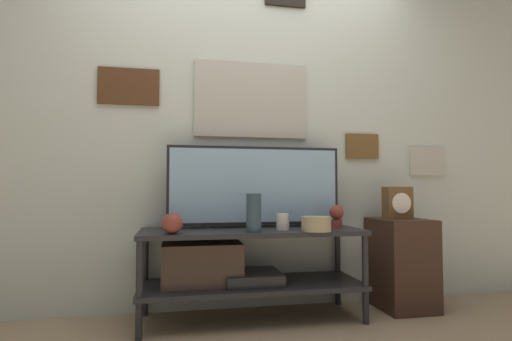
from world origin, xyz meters
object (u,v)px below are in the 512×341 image
object	(u,v)px
vase_tall_ceramic	(254,213)
vase_wide_bowl	(316,224)
television	(255,186)
decorative_bust	(337,215)
vase_round_glass	(172,223)
candle_jar	(283,222)
mantel_clock	(398,203)

from	to	relation	value
vase_tall_ceramic	vase_wide_bowl	bearing A→B (deg)	-4.13
television	decorative_bust	xyz separation A→B (m)	(0.53, -0.14, -0.20)
vase_wide_bowl	vase_round_glass	distance (m)	0.87
vase_wide_bowl	decorative_bust	distance (m)	0.26
vase_tall_ceramic	candle_jar	size ratio (longest dim) A/B	2.26
vase_tall_ceramic	candle_jar	bearing A→B (deg)	23.99
vase_tall_ceramic	vase_round_glass	bearing A→B (deg)	-178.48
vase_round_glass	decorative_bust	xyz separation A→B (m)	(1.07, 0.15, 0.02)
mantel_clock	vase_wide_bowl	bearing A→B (deg)	-161.78
vase_round_glass	candle_jar	world-z (taller)	vase_round_glass
vase_wide_bowl	vase_round_glass	size ratio (longest dim) A/B	1.51
vase_round_glass	decorative_bust	distance (m)	1.08
vase_tall_ceramic	decorative_bust	xyz separation A→B (m)	(0.59, 0.13, -0.03)
television	candle_jar	xyz separation A→B (m)	(0.14, -0.18, -0.23)
vase_round_glass	candle_jar	bearing A→B (deg)	8.61
vase_wide_bowl	candle_jar	world-z (taller)	candle_jar
candle_jar	decorative_bust	xyz separation A→B (m)	(0.38, 0.04, 0.03)
decorative_bust	mantel_clock	world-z (taller)	mantel_clock
vase_tall_ceramic	decorative_bust	world-z (taller)	vase_tall_ceramic
vase_round_glass	mantel_clock	size ratio (longest dim) A/B	0.54
television	vase_round_glass	distance (m)	0.66
vase_round_glass	mantel_clock	world-z (taller)	mantel_clock
vase_wide_bowl	mantel_clock	size ratio (longest dim) A/B	0.81
vase_wide_bowl	decorative_bust	size ratio (longest dim) A/B	1.21
vase_wide_bowl	vase_round_glass	xyz separation A→B (m)	(-0.87, 0.02, 0.02)
television	mantel_clock	distance (m)	1.03
candle_jar	decorative_bust	distance (m)	0.39
decorative_bust	mantel_clock	xyz separation A→B (m)	(0.49, 0.07, 0.08)
vase_wide_bowl	vase_tall_ceramic	bearing A→B (deg)	175.87
decorative_bust	mantel_clock	distance (m)	0.50
vase_wide_bowl	candle_jar	xyz separation A→B (m)	(-0.18, 0.12, 0.01)
television	vase_round_glass	bearing A→B (deg)	-152.31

